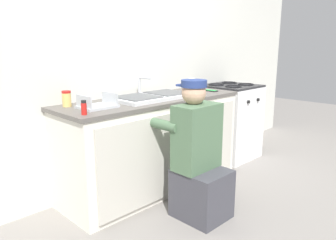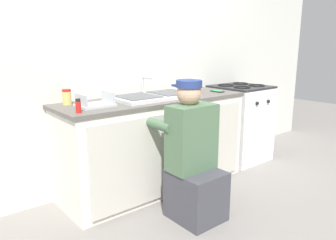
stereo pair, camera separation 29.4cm
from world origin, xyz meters
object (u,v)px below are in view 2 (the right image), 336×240
Objects in this scene: plumber_person at (193,162)px; cell_phone at (217,91)px; water_glass at (193,87)px; stove_range at (239,123)px; dish_rack_tray at (95,103)px; sink_double_basin at (154,96)px; spice_bottle_red at (78,106)px; condiment_jar at (67,97)px; soda_cup_red at (196,86)px.

cell_phone is (0.87, 0.56, 0.43)m from plumber_person.
stove_range is at bearing -5.43° from water_glass.
water_glass is (0.67, 0.73, 0.47)m from plumber_person.
dish_rack_tray is (-1.38, 0.06, 0.02)m from cell_phone.
plumber_person reaches higher than sink_double_basin.
dish_rack_tray is (-0.63, -0.04, 0.01)m from sink_double_basin.
water_glass is (-0.72, 0.07, 0.48)m from stove_range.
dish_rack_tray is at bearing -174.79° from water_glass.
plumber_person is 10.52× the size of spice_bottle_red.
cell_phone is 1.60m from spice_bottle_red.
stove_range is 1.54m from plumber_person.
sink_double_basin is 8.00× the size of water_glass.
dish_rack_tray is (-1.90, -0.04, 0.45)m from stove_range.
plumber_person reaches higher than condiment_jar.
stove_range is at bearing -0.10° from sink_double_basin.
sink_double_basin reaches higher than condiment_jar.
cell_phone is 0.92× the size of soda_cup_red.
condiment_jar is (-0.77, 0.18, 0.05)m from sink_double_basin.
soda_cup_red is (1.35, 0.16, 0.02)m from spice_bottle_red.
sink_double_basin reaches higher than cell_phone.
soda_cup_red is at bearing -114.30° from water_glass.
sink_double_basin reaches higher than stove_range.
plumber_person is 1.10m from water_glass.
spice_bottle_red is 1.05× the size of water_glass.
sink_double_basin is at bearing 175.77° from soda_cup_red.
spice_bottle_red reaches higher than stove_range.
condiment_jar reaches higher than dish_rack_tray.
soda_cup_red reaches higher than dish_rack_tray.
soda_cup_red reaches higher than condiment_jar.
plumber_person reaches higher than soda_cup_red.
dish_rack_tray is at bearing 36.29° from spice_bottle_red.
water_glass is (0.55, 0.07, 0.03)m from sink_double_basin.
sink_double_basin is at bearing 13.28° from spice_bottle_red.
plumber_person is 0.92m from dish_rack_tray.
sink_double_basin is 0.72× the size of plumber_person.
stove_range is 0.87m from water_glass.
cell_phone is (-0.52, -0.10, 0.44)m from stove_range.
stove_range is 7.09× the size of condiment_jar.
soda_cup_red is (1.13, 0.00, 0.05)m from dish_rack_tray.
dish_rack_tray is at bearing 177.62° from cell_phone.
plumber_person is 11.04× the size of water_glass.
plumber_person is 1.12m from cell_phone.
soda_cup_red is at bearing -177.35° from stove_range.
dish_rack_tray is (0.21, 0.16, -0.03)m from spice_bottle_red.
plumber_person is at bearing -154.57° from stove_range.
sink_double_basin is at bearing 3.80° from dish_rack_tray.
stove_range is at bearing 1.19° from dish_rack_tray.
stove_range is at bearing 25.43° from plumber_person.
spice_bottle_red reaches higher than water_glass.
plumber_person is at bearing -147.14° from cell_phone.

